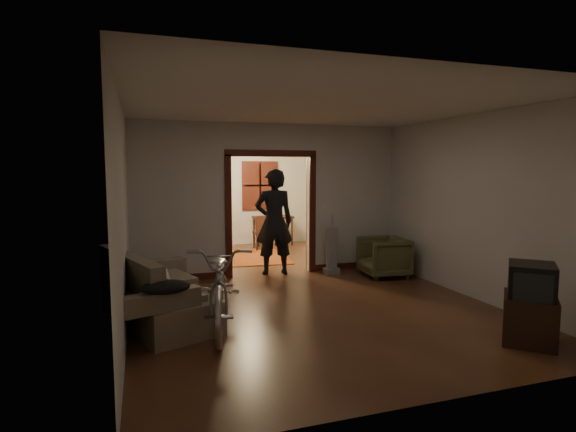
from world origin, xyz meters
name	(u,v)px	position (x,y,z in m)	size (l,w,h in m)	color
floor	(283,283)	(0.00, 0.00, 0.00)	(5.00, 8.50, 0.01)	#3E2113
ceiling	(282,119)	(0.00, 0.00, 2.80)	(5.00, 8.50, 0.01)	white
wall_back	(234,191)	(0.00, 4.25, 1.40)	(5.00, 0.02, 2.80)	beige
wall_left	(127,206)	(-2.50, 0.00, 1.40)	(0.02, 8.50, 2.80)	beige
wall_right	(409,200)	(2.50, 0.00, 1.40)	(0.02, 8.50, 2.80)	beige
partition_wall	(270,200)	(0.00, 0.75, 1.40)	(5.00, 0.14, 2.80)	beige
door_casing	(271,216)	(0.00, 0.75, 1.10)	(1.74, 0.20, 2.32)	#3E150E
far_window	(260,185)	(0.70, 4.21, 1.55)	(0.98, 0.06, 1.28)	black
chandelier	(249,152)	(0.00, 2.50, 2.35)	(0.24, 0.24, 0.24)	#FFE0A5
light_switch	(324,207)	(1.05, 0.68, 1.25)	(0.08, 0.01, 0.12)	silver
sofa	(159,287)	(-2.12, -1.40, 0.45)	(0.88, 1.96, 0.90)	brown
rolled_paper	(165,276)	(-2.02, -1.10, 0.53)	(0.09, 0.09, 0.75)	beige
jacket	(166,287)	(-2.07, -2.31, 0.68)	(0.52, 0.39, 0.15)	black
bicycle	(221,284)	(-1.38, -1.86, 0.54)	(0.72, 2.06, 1.08)	silver
armchair	(384,257)	(1.91, -0.12, 0.36)	(0.78, 0.80, 0.73)	#4C4C2B
tv_stand	(529,319)	(1.85, -3.45, 0.27)	(0.59, 0.54, 0.54)	black
crt_tv	(531,284)	(1.85, -3.45, 0.68)	(0.53, 0.47, 0.46)	black
vacuum	(332,250)	(1.10, 0.40, 0.44)	(0.27, 0.22, 0.89)	gray
person	(274,222)	(0.05, 0.70, 0.99)	(0.72, 0.47, 1.97)	black
oriental_rug	(251,257)	(0.03, 2.47, 0.01)	(1.55, 2.03, 0.02)	maroon
locker	(180,214)	(-1.41, 3.83, 0.89)	(0.89, 0.49, 1.77)	#212E1C
globe	(179,171)	(-1.41, 3.83, 1.94)	(0.27, 0.27, 0.27)	#1E5972
desk	(273,231)	(0.96, 3.88, 0.37)	(1.00, 0.56, 0.74)	#331911
desk_chair	(262,232)	(0.50, 3.30, 0.43)	(0.38, 0.38, 0.85)	#331911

